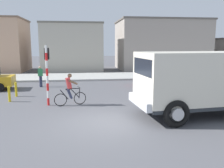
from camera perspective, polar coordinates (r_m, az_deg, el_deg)
ground_plane at (r=10.00m, az=-2.03°, el=-9.24°), size 120.00×120.00×0.00m
sidewalk_far at (r=23.63m, az=-5.12°, el=1.83°), size 80.00×5.00×0.16m
truck_foreground at (r=11.20m, az=19.75°, el=1.01°), size 5.63×3.20×2.90m
cyclist at (r=12.70m, az=-10.18°, el=-1.32°), size 1.68×0.60×1.72m
traffic_light_pole at (r=12.87m, az=-15.50°, el=4.05°), size 0.24×0.43×3.20m
car_white_mid at (r=19.06m, az=12.62°, el=2.04°), size 4.17×2.23×1.60m
pedestrian_near_kerb at (r=18.84m, az=-16.97°, el=1.86°), size 0.34×0.22×1.62m
bollard_near at (r=14.58m, az=-23.68°, el=-2.24°), size 0.14×0.14×0.90m
bollard_far at (r=15.90m, az=-22.28°, el=-1.23°), size 0.14×0.14×0.90m
building_mid_block at (r=29.74m, az=-9.52°, el=8.76°), size 7.31×5.58×5.80m
building_corner_right at (r=32.59m, az=11.56°, el=9.29°), size 11.36×7.90×6.41m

